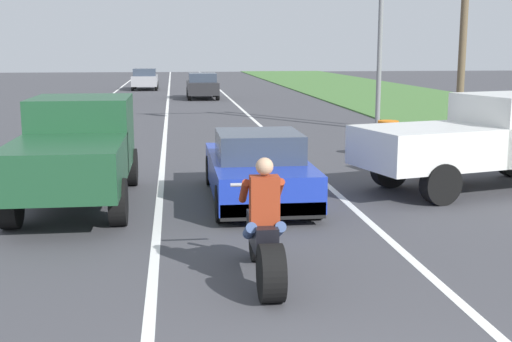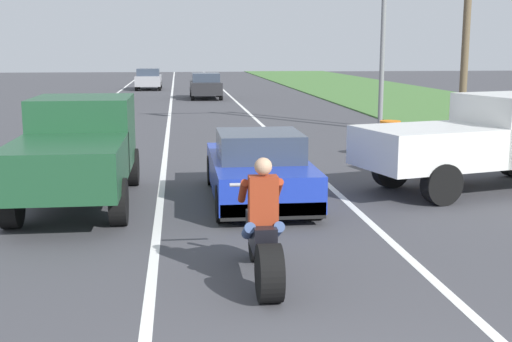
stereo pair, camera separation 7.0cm
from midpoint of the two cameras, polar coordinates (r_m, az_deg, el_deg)
lane_stripe_left_solid at (r=24.61m, az=-15.86°, el=3.21°), size 0.14×120.00×0.01m
lane_stripe_right_solid at (r=24.51m, az=1.02°, el=3.58°), size 0.14×120.00×0.01m
lane_stripe_centre_dashed at (r=24.29m, az=-7.44°, el=3.43°), size 0.14×120.00×0.01m
motorcycle_with_rider at (r=8.40m, az=0.84°, el=-5.78°), size 0.70×2.21×1.62m
sports_car_blue at (r=12.94m, az=0.38°, el=0.17°), size 1.84×4.30×1.37m
pickup_truck_left_lane_dark_green at (r=12.99m, az=-14.82°, el=1.99°), size 2.02×4.80×1.98m
pickup_truck_right_shoulder_white at (r=14.69m, az=18.82°, el=2.73°), size 5.14×3.14×1.98m
traffic_light_mast_near at (r=25.11m, az=7.82°, el=12.76°), size 4.51×0.34×6.00m
construction_barrel_nearest at (r=15.45m, az=15.44°, el=1.00°), size 0.58×0.58×1.00m
construction_barrel_mid at (r=18.53m, az=11.44°, el=2.70°), size 0.58×0.58×1.00m
distant_car_far_ahead at (r=39.51m, az=-4.27°, el=7.29°), size 1.80×4.00×1.50m
distant_car_further_ahead at (r=48.66m, az=-9.11°, el=7.78°), size 1.80×4.00×1.50m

